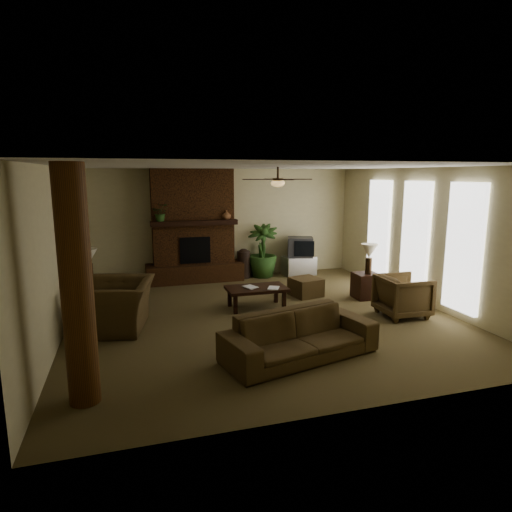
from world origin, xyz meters
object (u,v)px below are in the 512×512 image
object	(u,v)px
floor_vase	(244,261)
lamp_left	(89,259)
side_table_right	(366,286)
sofa	(300,328)
coffee_table	(257,290)
tv_stand	(299,266)
floor_plant	(262,262)
lamp_right	(369,253)
armchair_left	(117,297)
armchair_right	(403,294)
ottoman	(306,287)
side_table_left	(91,294)
log_column	(77,288)

from	to	relation	value
floor_vase	lamp_left	xyz separation A→B (m)	(-3.63, -1.56, 0.57)
side_table_right	sofa	bearing A→B (deg)	-135.67
coffee_table	tv_stand	world-z (taller)	tv_stand
floor_plant	sofa	bearing A→B (deg)	-101.22
coffee_table	lamp_right	distance (m)	2.59
sofa	coffee_table	xyz separation A→B (m)	(0.08, 2.50, -0.08)
sofa	armchair_left	bearing A→B (deg)	127.67
armchair_left	armchair_right	bearing A→B (deg)	92.78
ottoman	side_table_right	size ratio (longest dim) A/B	1.09
armchair_left	side_table_right	size ratio (longest dim) A/B	2.37
side_table_left	lamp_left	size ratio (longest dim) A/B	0.85
log_column	ottoman	xyz separation A→B (m)	(4.31, 3.50, -1.20)
armchair_left	ottoman	world-z (taller)	armchair_left
log_column	side_table_left	distance (m)	4.13
armchair_left	side_table_left	xyz separation A→B (m)	(-0.55, 1.47, -0.29)
tv_stand	floor_plant	world-z (taller)	floor_plant
ottoman	floor_plant	world-z (taller)	floor_plant
armchair_left	side_table_right	bearing A→B (deg)	106.87
armchair_left	floor_plant	world-z (taller)	armchair_left
sofa	armchair_left	world-z (taller)	armchair_left
tv_stand	lamp_left	xyz separation A→B (m)	(-5.14, -1.47, 0.75)
side_table_right	armchair_right	bearing A→B (deg)	-88.30
tv_stand	ottoman	bearing A→B (deg)	-112.55
ottoman	armchair_left	bearing A→B (deg)	-165.78
armchair_left	armchair_right	world-z (taller)	armchair_left
armchair_left	floor_vase	distance (m)	4.34
coffee_table	floor_plant	size ratio (longest dim) A/B	0.87
side_table_left	lamp_left	bearing A→B (deg)	90.00
armchair_right	floor_plant	bearing A→B (deg)	24.06
coffee_table	side_table_right	bearing A→B (deg)	0.18
armchair_right	sofa	bearing A→B (deg)	116.88
sofa	side_table_right	bearing A→B (deg)	30.37
coffee_table	ottoman	distance (m)	1.42
sofa	armchair_left	distance (m)	3.29
armchair_right	ottoman	xyz separation A→B (m)	(-1.22, 1.82, -0.23)
ottoman	side_table_left	distance (m)	4.54
sofa	coffee_table	world-z (taller)	sofa
sofa	coffee_table	bearing A→B (deg)	74.21
lamp_left	floor_plant	bearing A→B (deg)	20.69
floor_plant	side_table_left	world-z (taller)	floor_plant
coffee_table	floor_vase	distance (m)	2.63
armchair_left	lamp_left	size ratio (longest dim) A/B	2.01
side_table_left	lamp_right	bearing A→B (deg)	-10.26
log_column	sofa	distance (m)	3.11
armchair_left	coffee_table	distance (m)	2.71
ottoman	lamp_right	distance (m)	1.56
armchair_left	tv_stand	distance (m)	5.47
floor_vase	floor_plant	xyz separation A→B (m)	(0.51, 0.00, -0.04)
log_column	floor_plant	size ratio (longest dim) A/B	2.02
armchair_left	armchair_right	xyz separation A→B (m)	(5.18, -0.81, -0.14)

